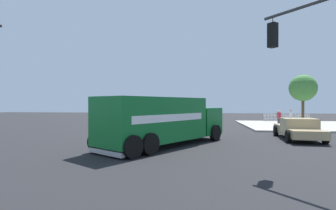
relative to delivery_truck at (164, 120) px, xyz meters
The scene contains 8 objects.
ground_plane 1.67m from the delivery_truck, 64.36° to the right, with size 100.00×100.00×0.00m, color black.
sidewalk_corner_near 19.03m from the delivery_truck, 132.47° to the right, with size 12.57×12.57×0.14m, color #9E998E.
delivery_truck is the anchor object (origin of this frame).
pickup_tan 9.11m from the delivery_truck, 156.76° to the right, with size 2.54×5.33×1.38m.
pedestrian_near_corner 15.17m from the delivery_truck, 128.91° to the right, with size 0.34×0.49×1.56m.
pedestrian_crossing 18.65m from the delivery_truck, 128.25° to the right, with size 0.37×0.46×1.58m.
picket_fence_run 23.80m from the delivery_truck, 122.60° to the right, with size 5.50×0.05×0.95m.
shade_tree_near 23.32m from the delivery_truck, 127.65° to the right, with size 3.13×3.13×5.61m.
Camera 1 is at (-2.37, 15.00, 2.32)m, focal length 27.79 mm.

